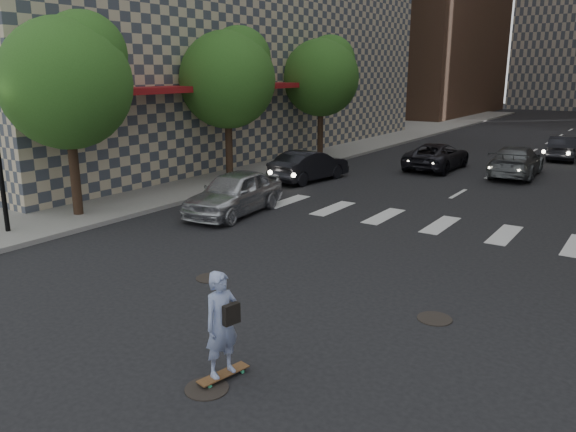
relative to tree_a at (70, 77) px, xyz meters
name	(u,v)px	position (x,y,z in m)	size (l,w,h in m)	color
ground	(245,315)	(9.45, -3.14, -4.65)	(160.00, 160.00, 0.00)	black
sidewalk_left	(260,148)	(-5.05, 16.86, -4.57)	(13.00, 80.00, 0.15)	gray
tree_a	(70,77)	(0.00, 0.00, 0.00)	(4.20, 4.20, 6.60)	#382619
tree_b	(230,75)	(0.00, 8.00, 0.00)	(4.20, 4.20, 6.60)	#382619
tree_c	(323,74)	(0.00, 16.00, 0.00)	(4.20, 4.20, 6.60)	#382619
manhole_a	(207,389)	(10.65, -5.64, -4.64)	(0.70, 0.70, 0.02)	black
manhole_b	(210,278)	(7.45, -1.94, -4.64)	(0.70, 0.70, 0.02)	black
manhole_c	(435,319)	(12.75, -1.14, -4.64)	(0.70, 0.70, 0.02)	black
skateboarder	(222,324)	(10.68, -5.25, -3.68)	(0.55, 0.96, 1.85)	brown
silver_sedan	(234,193)	(3.95, 3.30, -3.90)	(1.77, 4.40, 1.50)	#B9BBC1
traffic_car_a	(309,166)	(2.95, 9.86, -3.96)	(1.46, 4.18, 1.38)	black
traffic_car_b	(516,161)	(10.45, 16.23, -3.94)	(1.98, 4.87, 1.41)	#4F5356
traffic_car_c	(437,156)	(6.69, 16.08, -3.99)	(2.17, 4.70, 1.31)	black
traffic_car_e	(563,148)	(11.43, 23.06, -3.99)	(1.39, 3.99, 1.32)	black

